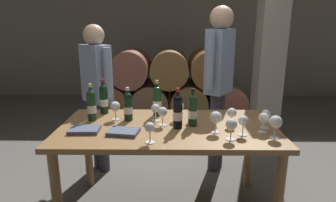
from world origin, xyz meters
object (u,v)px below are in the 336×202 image
(wine_bottle_5, at_px, (193,110))
(taster_seated_left, at_px, (97,87))
(wine_glass_5, at_px, (266,115))
(wine_glass_9, at_px, (243,121))
(sommelier_presenting, at_px, (219,75))
(leather_ledger, at_px, (123,132))
(wine_glass_1, at_px, (216,118))
(wine_bottle_4, at_px, (128,106))
(wine_glass_11, at_px, (232,113))
(wine_bottle_1, at_px, (178,111))
(wine_glass_3, at_px, (155,109))
(wine_bottle_3, at_px, (104,99))
(wine_glass_4, at_px, (162,112))
(dining_table, at_px, (168,137))
(wine_bottle_0, at_px, (91,105))
(wine_glass_8, at_px, (231,125))
(wine_glass_6, at_px, (179,107))
(wine_glass_10, at_px, (276,122))
(wine_bottle_2, at_px, (157,100))
(wine_glass_2, at_px, (150,128))
(tasting_notebook, at_px, (85,130))
(wine_glass_7, at_px, (264,119))
(wine_glass_0, at_px, (115,107))

(wine_bottle_5, bearing_deg, taster_seated_left, 142.57)
(wine_bottle_5, height_order, wine_glass_5, wine_bottle_5)
(wine_glass_9, height_order, sommelier_presenting, sommelier_presenting)
(leather_ledger, bearing_deg, wine_glass_1, 11.65)
(wine_bottle_4, relative_size, wine_glass_11, 1.89)
(wine_bottle_1, bearing_deg, wine_bottle_5, 26.28)
(wine_glass_3, relative_size, wine_glass_11, 0.99)
(wine_bottle_3, height_order, wine_glass_4, wine_bottle_3)
(dining_table, distance_m, wine_glass_9, 0.61)
(wine_glass_1, height_order, taster_seated_left, taster_seated_left)
(wine_bottle_0, bearing_deg, wine_glass_4, -11.76)
(wine_glass_5, distance_m, wine_glass_9, 0.26)
(wine_glass_3, bearing_deg, wine_bottle_5, -19.83)
(wine_bottle_5, height_order, wine_glass_8, wine_bottle_5)
(wine_glass_9, bearing_deg, wine_glass_6, 142.66)
(dining_table, distance_m, wine_glass_10, 0.82)
(wine_bottle_2, height_order, wine_glass_5, wine_bottle_2)
(wine_glass_2, height_order, wine_glass_6, wine_glass_6)
(wine_glass_6, bearing_deg, wine_bottle_4, -178.39)
(dining_table, height_order, wine_bottle_3, wine_bottle_3)
(wine_bottle_0, height_order, wine_glass_6, wine_bottle_0)
(wine_glass_1, height_order, sommelier_presenting, sommelier_presenting)
(wine_bottle_2, relative_size, wine_bottle_5, 1.05)
(wine_glass_1, distance_m, taster_seated_left, 1.39)
(wine_glass_8, distance_m, tasting_notebook, 1.08)
(wine_bottle_1, relative_size, wine_glass_9, 2.14)
(sommelier_presenting, height_order, taster_seated_left, sommelier_presenting)
(wine_glass_3, height_order, wine_glass_10, wine_glass_10)
(wine_glass_7, bearing_deg, wine_bottle_0, 168.56)
(wine_glass_3, bearing_deg, wine_glass_0, 174.84)
(wine_bottle_0, bearing_deg, tasting_notebook, -87.59)
(wine_bottle_3, xyz_separation_m, wine_glass_11, (1.08, -0.33, -0.03))
(wine_bottle_4, relative_size, wine_glass_6, 1.74)
(dining_table, xyz_separation_m, wine_bottle_4, (-0.33, 0.14, 0.21))
(wine_glass_7, bearing_deg, wine_bottle_2, 152.68)
(wine_bottle_1, distance_m, tasting_notebook, 0.71)
(wine_glass_0, xyz_separation_m, wine_glass_1, (0.79, -0.29, 0.00))
(wine_glass_0, xyz_separation_m, wine_glass_2, (0.32, -0.49, -0.01))
(wine_glass_10, bearing_deg, taster_seated_left, 147.18)
(leather_ledger, bearing_deg, wine_glass_2, -29.54)
(dining_table, bearing_deg, wine_bottle_5, 3.02)
(sommelier_presenting, bearing_deg, wine_glass_6, -125.26)
(tasting_notebook, height_order, sommelier_presenting, sommelier_presenting)
(wine_bottle_4, distance_m, wine_bottle_5, 0.54)
(wine_glass_1, xyz_separation_m, wine_glass_8, (0.09, -0.14, -0.01))
(wine_glass_0, relative_size, wine_glass_2, 1.09)
(wine_bottle_3, bearing_deg, leather_ledger, -63.48)
(wine_glass_6, height_order, leather_ledger, wine_glass_6)
(wine_glass_7, xyz_separation_m, wine_glass_9, (-0.16, -0.06, -0.00))
(wine_bottle_1, distance_m, wine_bottle_4, 0.45)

